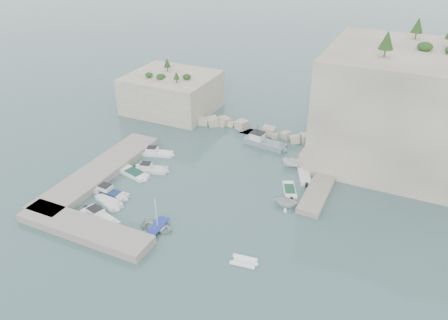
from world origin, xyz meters
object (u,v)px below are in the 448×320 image
at_px(motorboat_e, 109,203).
at_px(motorboat_f, 100,219).
at_px(rowboat, 158,229).
at_px(work_boat, 265,146).
at_px(tender_east_c, 304,178).
at_px(motorboat_d, 110,195).
at_px(motorboat_c, 134,175).
at_px(motorboat_b, 151,171).
at_px(tender_east_b, 289,192).
at_px(tender_east_a, 286,206).
at_px(motorboat_a, 157,155).
at_px(inflatable_dinghy, 244,263).
at_px(tender_east_d, 296,167).

xyz_separation_m(motorboat_e, motorboat_f, (1.19, -3.32, 0.00)).
bearing_deg(rowboat, work_boat, -11.98).
bearing_deg(tender_east_c, rowboat, 122.86).
height_order(motorboat_d, motorboat_f, same).
bearing_deg(motorboat_c, rowboat, -28.64).
height_order(motorboat_b, tender_east_b, motorboat_b).
height_order(motorboat_e, rowboat, rowboat).
bearing_deg(rowboat, tender_east_a, -51.46).
distance_m(motorboat_c, tender_east_a, 22.83).
distance_m(motorboat_e, motorboat_f, 3.53).
relative_size(motorboat_a, tender_east_c, 1.17).
xyz_separation_m(motorboat_a, motorboat_b, (1.99, -4.70, 0.00)).
bearing_deg(motorboat_f, motorboat_c, 118.23).
relative_size(rowboat, inflatable_dinghy, 1.33).
distance_m(inflatable_dinghy, tender_east_a, 12.28).
relative_size(motorboat_c, motorboat_e, 1.12).
height_order(inflatable_dinghy, tender_east_a, tender_east_a).
bearing_deg(motorboat_d, rowboat, -15.84).
xyz_separation_m(motorboat_f, rowboat, (7.62, 1.44, 0.00)).
bearing_deg(motorboat_a, motorboat_d, -103.81).
xyz_separation_m(motorboat_a, tender_east_d, (21.28, 5.79, 0.00)).
relative_size(motorboat_b, tender_east_c, 1.14).
relative_size(motorboat_e, tender_east_a, 1.34).
bearing_deg(motorboat_e, tender_east_b, 54.33).
relative_size(motorboat_c, tender_east_a, 1.50).
bearing_deg(motorboat_e, motorboat_c, 122.45).
distance_m(motorboat_b, motorboat_f, 12.77).
xyz_separation_m(motorboat_a, inflatable_dinghy, (22.26, -16.99, 0.00)).
xyz_separation_m(motorboat_e, rowboat, (8.81, -1.88, 0.00)).
bearing_deg(inflatable_dinghy, motorboat_c, 147.65).
xyz_separation_m(inflatable_dinghy, tender_east_d, (-0.98, 22.78, 0.00)).
distance_m(motorboat_a, motorboat_c, 6.73).
relative_size(motorboat_a, tender_east_d, 1.33).
height_order(motorboat_b, motorboat_e, motorboat_b).
height_order(motorboat_d, tender_east_c, motorboat_d).
distance_m(tender_east_d, work_boat, 8.12).
height_order(inflatable_dinghy, work_boat, work_boat).
xyz_separation_m(tender_east_a, tender_east_d, (-1.82, 10.53, 0.00)).
bearing_deg(tender_east_c, motorboat_c, 90.16).
bearing_deg(tender_east_c, motorboat_e, 105.39).
bearing_deg(motorboat_d, work_boat, 62.05).
bearing_deg(tender_east_d, tender_east_c, -159.98).
distance_m(motorboat_c, motorboat_d, 5.69).
xyz_separation_m(motorboat_b, tender_east_c, (21.43, 7.74, 0.00)).
distance_m(motorboat_b, rowboat, 14.09).
height_order(inflatable_dinghy, tender_east_c, tender_east_c).
bearing_deg(motorboat_b, motorboat_c, -145.72).
xyz_separation_m(rowboat, tender_east_d, (10.89, 21.80, 0.00)).
bearing_deg(motorboat_c, work_boat, 64.33).
bearing_deg(tender_east_a, motorboat_c, 88.02).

